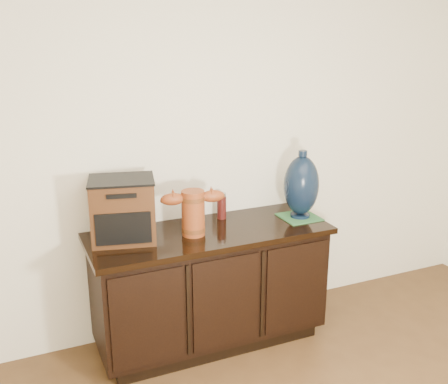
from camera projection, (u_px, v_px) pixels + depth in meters
name	position (u px, v px, depth m)	size (l,w,h in m)	color
sideboard	(210.00, 286.00, 3.25)	(1.46, 0.56, 0.75)	black
terracotta_vessel	(193.00, 210.00, 3.03)	(0.38, 0.16, 0.27)	#98441B
tv_radio	(123.00, 210.00, 2.95)	(0.42, 0.36, 0.36)	#432410
green_mat	(299.00, 217.00, 3.35)	(0.23, 0.23, 0.01)	#2D6636
lamp_base	(301.00, 186.00, 3.29)	(0.22, 0.22, 0.43)	black
spray_can	(222.00, 206.00, 3.32)	(0.06, 0.06, 0.17)	maroon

